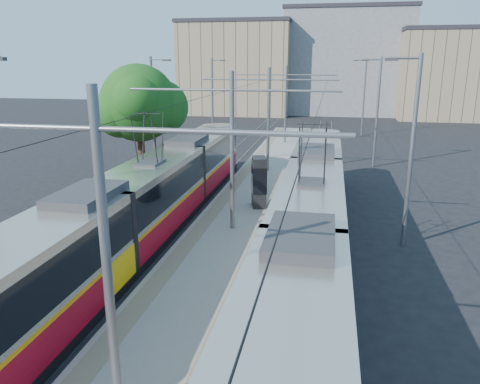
# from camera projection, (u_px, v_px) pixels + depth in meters

# --- Properties ---
(ground) EXTENTS (160.00, 160.00, 0.00)m
(ground) POSITION_uv_depth(u_px,v_px,m) (178.00, 327.00, 14.01)
(ground) COLOR black
(ground) RESTS_ON ground
(platform) EXTENTS (4.00, 50.00, 0.30)m
(platform) POSITION_uv_depth(u_px,v_px,m) (261.00, 183.00, 30.04)
(platform) COLOR gray
(platform) RESTS_ON ground
(tactile_strip_left) EXTENTS (0.70, 50.00, 0.01)m
(tactile_strip_left) POSITION_uv_depth(u_px,v_px,m) (239.00, 179.00, 30.26)
(tactile_strip_left) COLOR gray
(tactile_strip_left) RESTS_ON platform
(tactile_strip_right) EXTENTS (0.70, 50.00, 0.01)m
(tactile_strip_right) POSITION_uv_depth(u_px,v_px,m) (284.00, 181.00, 29.73)
(tactile_strip_right) COLOR gray
(tactile_strip_right) RESTS_ON platform
(rails) EXTENTS (8.71, 70.00, 0.03)m
(rails) POSITION_uv_depth(u_px,v_px,m) (261.00, 185.00, 30.07)
(rails) COLOR gray
(rails) RESTS_ON ground
(track_arrow) EXTENTS (1.20, 5.00, 0.01)m
(track_arrow) POSITION_uv_depth(u_px,v_px,m) (4.00, 376.00, 11.83)
(track_arrow) COLOR silver
(track_arrow) RESTS_ON ground
(tram_left) EXTENTS (2.43, 28.06, 5.50)m
(tram_left) POSITION_uv_depth(u_px,v_px,m) (152.00, 198.00, 21.18)
(tram_left) COLOR black
(tram_left) RESTS_ON ground
(tram_right) EXTENTS (2.43, 29.35, 5.50)m
(tram_right) POSITION_uv_depth(u_px,v_px,m) (310.00, 221.00, 17.71)
(tram_right) COLOR black
(tram_right) RESTS_ON ground
(catenary) EXTENTS (9.20, 70.00, 7.00)m
(catenary) POSITION_uv_depth(u_px,v_px,m) (255.00, 120.00, 26.17)
(catenary) COLOR slate
(catenary) RESTS_ON platform
(street_lamps) EXTENTS (15.18, 38.22, 8.00)m
(street_lamps) POSITION_uv_depth(u_px,v_px,m) (270.00, 113.00, 32.73)
(street_lamps) COLOR slate
(street_lamps) RESTS_ON ground
(shelter) EXTENTS (0.99, 1.33, 2.62)m
(shelter) POSITION_uv_depth(u_px,v_px,m) (259.00, 181.00, 24.34)
(shelter) COLOR black
(shelter) RESTS_ON platform
(tree) EXTENTS (5.21, 4.82, 7.57)m
(tree) POSITION_uv_depth(u_px,v_px,m) (145.00, 104.00, 28.81)
(tree) COLOR #382314
(tree) RESTS_ON ground
(building_left) EXTENTS (16.32, 12.24, 13.42)m
(building_left) POSITION_uv_depth(u_px,v_px,m) (238.00, 68.00, 70.75)
(building_left) COLOR gray
(building_left) RESTS_ON ground
(building_centre) EXTENTS (18.36, 14.28, 15.27)m
(building_centre) POSITION_uv_depth(u_px,v_px,m) (346.00, 62.00, 71.35)
(building_centre) COLOR gray
(building_centre) RESTS_ON ground
(building_right) EXTENTS (14.28, 10.20, 12.03)m
(building_right) POSITION_uv_depth(u_px,v_px,m) (452.00, 74.00, 63.55)
(building_right) COLOR gray
(building_right) RESTS_ON ground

